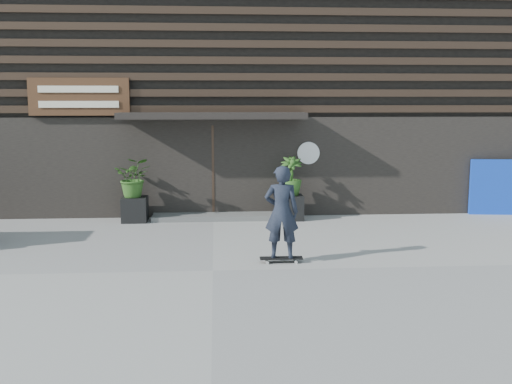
{
  "coord_description": "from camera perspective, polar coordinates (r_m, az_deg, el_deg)",
  "views": [
    {
      "loc": [
        0.07,
        -10.25,
        2.97
      ],
      "look_at": [
        0.87,
        1.78,
        1.1
      ],
      "focal_mm": 42.63,
      "sensor_mm": 36.0,
      "label": 1
    }
  ],
  "objects": [
    {
      "name": "ground",
      "position": [
        10.67,
        -4.08,
        -7.37
      ],
      "size": [
        80.0,
        80.0,
        0.0
      ],
      "primitive_type": "plane",
      "color": "gray",
      "rests_on": "ground"
    },
    {
      "name": "entrance_step",
      "position": [
        15.13,
        -4.01,
        -2.3
      ],
      "size": [
        3.0,
        0.8,
        0.12
      ],
      "primitive_type": "cube",
      "color": "#535350",
      "rests_on": "ground"
    },
    {
      "name": "planter_pot_left",
      "position": [
        15.02,
        -11.29,
        -1.6
      ],
      "size": [
        0.6,
        0.6,
        0.6
      ],
      "primitive_type": "cube",
      "color": "black",
      "rests_on": "ground"
    },
    {
      "name": "bamboo_left",
      "position": [
        14.9,
        -11.38,
        1.35
      ],
      "size": [
        0.86,
        0.75,
        0.96
      ],
      "primitive_type": "imported",
      "color": "#2D591E",
      "rests_on": "planter_pot_left"
    },
    {
      "name": "planter_pot_right",
      "position": [
        15.0,
        3.26,
        -1.45
      ],
      "size": [
        0.6,
        0.6,
        0.6
      ],
      "primitive_type": "cube",
      "color": "black",
      "rests_on": "ground"
    },
    {
      "name": "bamboo_right",
      "position": [
        14.88,
        3.28,
        1.5
      ],
      "size": [
        0.54,
        0.54,
        0.96
      ],
      "primitive_type": "imported",
      "color": "#2D591E",
      "rests_on": "planter_pot_right"
    },
    {
      "name": "blue_tarp",
      "position": [
        16.77,
        21.92,
        0.43
      ],
      "size": [
        1.52,
        0.3,
        1.42
      ],
      "primitive_type": "cube",
      "rotation": [
        0.0,
        0.0,
        -0.12
      ],
      "color": "#0D33B3",
      "rests_on": "ground"
    },
    {
      "name": "building",
      "position": [
        20.23,
        -4.09,
        11.67
      ],
      "size": [
        18.0,
        11.0,
        8.0
      ],
      "color": "black",
      "rests_on": "ground"
    },
    {
      "name": "skateboarder",
      "position": [
        10.94,
        2.41,
        -1.92
      ],
      "size": [
        0.78,
        0.47,
        1.78
      ],
      "color": "black",
      "rests_on": "ground"
    }
  ]
}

